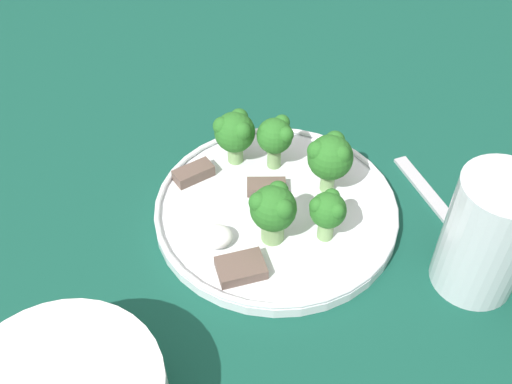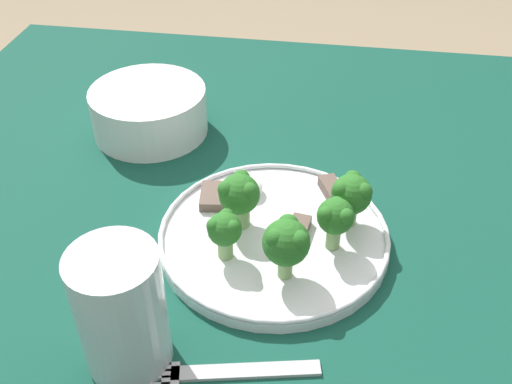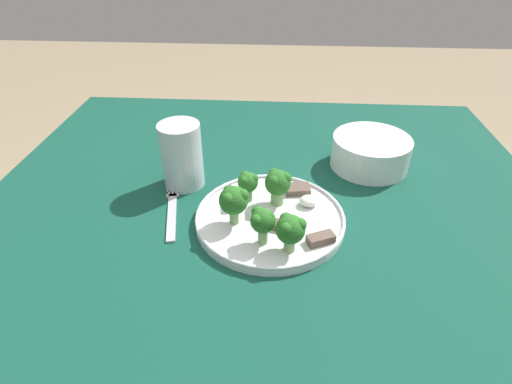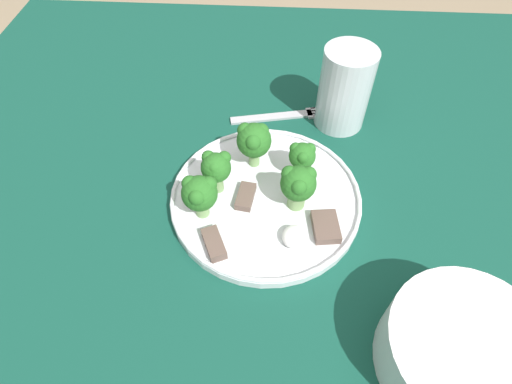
# 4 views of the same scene
# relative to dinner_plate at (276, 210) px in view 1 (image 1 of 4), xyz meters

# --- Properties ---
(table) EXTENTS (1.07, 1.10, 0.75)m
(table) POSITION_rel_dinner_plate_xyz_m (-0.01, -0.01, -0.11)
(table) COLOR #114738
(table) RESTS_ON ground_plane
(dinner_plate) EXTENTS (0.26, 0.26, 0.02)m
(dinner_plate) POSITION_rel_dinner_plate_xyz_m (0.00, 0.00, 0.00)
(dinner_plate) COLOR white
(dinner_plate) RESTS_ON table
(fork) EXTENTS (0.06, 0.19, 0.00)m
(fork) POSITION_rel_dinner_plate_xyz_m (-0.18, 0.03, -0.01)
(fork) COLOR #B2B2B7
(fork) RESTS_ON table
(drinking_glass) EXTENTS (0.08, 0.08, 0.13)m
(drinking_glass) POSITION_rel_dinner_plate_xyz_m (-0.17, 0.11, 0.05)
(drinking_glass) COLOR silver
(drinking_glass) RESTS_ON table
(broccoli_floret_near_rim_left) EXTENTS (0.05, 0.05, 0.07)m
(broccoli_floret_near_rim_left) POSITION_rel_dinner_plate_xyz_m (-0.06, -0.02, 0.05)
(broccoli_floret_near_rim_left) COLOR #7FA866
(broccoli_floret_near_rim_left) RESTS_ON dinner_plate
(broccoli_floret_center_left) EXTENTS (0.05, 0.05, 0.07)m
(broccoli_floret_center_left) POSITION_rel_dinner_plate_xyz_m (0.01, 0.04, 0.05)
(broccoli_floret_center_left) COLOR #7FA866
(broccoli_floret_center_left) RESTS_ON dinner_plate
(broccoli_floret_back_left) EXTENTS (0.05, 0.05, 0.06)m
(broccoli_floret_back_left) POSITION_rel_dinner_plate_xyz_m (0.03, -0.08, 0.04)
(broccoli_floret_back_left) COLOR #7FA866
(broccoli_floret_back_left) RESTS_ON dinner_plate
(broccoli_floret_front_left) EXTENTS (0.04, 0.04, 0.06)m
(broccoli_floret_front_left) POSITION_rel_dinner_plate_xyz_m (-0.01, -0.07, 0.05)
(broccoli_floret_front_left) COLOR #7FA866
(broccoli_floret_front_left) RESTS_ON dinner_plate
(broccoli_floret_center_back) EXTENTS (0.04, 0.04, 0.06)m
(broccoli_floret_center_back) POSITION_rel_dinner_plate_xyz_m (-0.04, 0.05, 0.04)
(broccoli_floret_center_back) COLOR #7FA866
(broccoli_floret_center_back) RESTS_ON dinner_plate
(meat_slice_front_slice) EXTENTS (0.04, 0.03, 0.01)m
(meat_slice_front_slice) POSITION_rel_dinner_plate_xyz_m (0.01, -0.03, 0.01)
(meat_slice_front_slice) COLOR brown
(meat_slice_front_slice) RESTS_ON dinner_plate
(meat_slice_middle_slice) EXTENTS (0.05, 0.04, 0.01)m
(meat_slice_middle_slice) POSITION_rel_dinner_plate_xyz_m (0.08, -0.06, 0.01)
(meat_slice_middle_slice) COLOR brown
(meat_slice_middle_slice) RESTS_ON dinner_plate
(meat_slice_rear_slice) EXTENTS (0.05, 0.04, 0.01)m
(meat_slice_rear_slice) POSITION_rel_dinner_plate_xyz_m (0.05, 0.08, 0.01)
(meat_slice_rear_slice) COLOR brown
(meat_slice_rear_slice) RESTS_ON dinner_plate
(sauce_dollop) EXTENTS (0.03, 0.03, 0.02)m
(sauce_dollop) POSITION_rel_dinner_plate_xyz_m (0.07, 0.04, 0.01)
(sauce_dollop) COLOR white
(sauce_dollop) RESTS_ON dinner_plate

